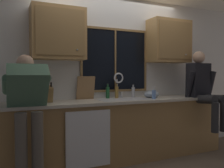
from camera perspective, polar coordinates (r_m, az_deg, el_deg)
back_wall at (r=3.90m, az=-0.65°, el=2.02°), size 5.93×0.12×2.55m
window_glass at (r=3.87m, az=0.73°, el=5.72°), size 1.10×0.02×0.95m
window_frame_top at (r=3.92m, az=0.80°, el=12.93°), size 1.17×0.02×0.04m
window_frame_bottom at (r=3.86m, az=0.79°, el=-1.58°), size 1.17×0.02×0.04m
window_frame_left at (r=3.66m, az=-7.32°, el=5.90°), size 0.04×0.02×0.95m
window_frame_right at (r=4.14m, az=7.95°, el=5.48°), size 0.03×0.02×0.95m
window_mullion_center at (r=3.86m, az=0.81°, el=5.73°), size 0.02×0.02×0.95m
lower_cabinet_run at (r=3.68m, az=1.60°, el=-11.12°), size 3.53×0.58×0.88m
countertop at (r=3.58m, az=1.75°, el=-4.02°), size 3.59×0.62×0.04m
dishwasher_front at (r=3.17m, az=-5.62°, el=-13.00°), size 0.60×0.02×0.74m
upper_cabinet_left at (r=3.45m, az=-12.73°, el=11.68°), size 0.73×0.36×0.72m
upper_cabinet_right at (r=4.26m, az=13.46°, el=9.87°), size 0.73×0.36×0.72m
sink at (r=3.63m, az=2.70°, el=-5.17°), size 0.80×0.46×0.21m
faucet at (r=3.77m, az=1.56°, el=0.46°), size 0.18×0.09×0.40m
person_standing at (r=2.93m, az=-19.51°, el=-4.49°), size 0.53×0.70×1.54m
person_sitting_on_counter at (r=4.18m, az=20.88°, el=-0.46°), size 0.54×0.62×1.26m
knife_block at (r=3.29m, az=-15.08°, el=-2.41°), size 0.12×0.18×0.32m
cutting_board at (r=3.60m, az=-6.30°, el=-0.93°), size 0.27×0.09×0.35m
mixing_bowl at (r=3.88m, az=9.39°, el=-2.46°), size 0.24×0.24×0.12m
soap_dispenser at (r=3.69m, az=9.98°, el=-2.42°), size 0.06×0.07×0.19m
bottle_green_glass at (r=3.90m, az=5.09°, el=-1.89°), size 0.06×0.06×0.22m
bottle_tall_clear at (r=3.76m, az=1.13°, el=-1.90°), size 0.06×0.06×0.24m
bottle_amber_small at (r=3.71m, az=-1.04°, el=-2.01°), size 0.06×0.06×0.23m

